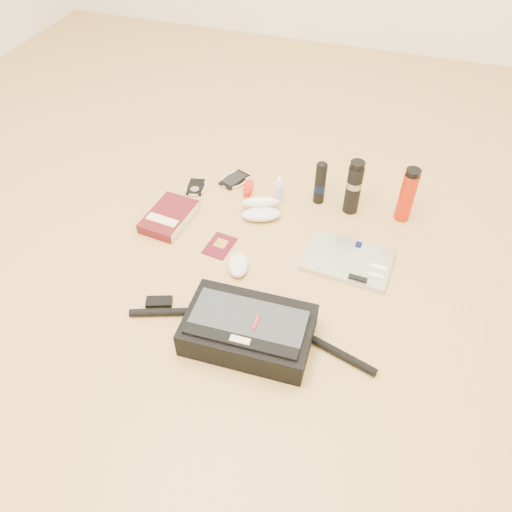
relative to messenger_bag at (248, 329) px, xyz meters
name	(u,v)px	position (x,y,z in m)	size (l,w,h in m)	color
ground	(258,275)	(-0.05, 0.27, -0.05)	(4.00, 4.00, 0.00)	tan
messenger_bag	(248,329)	(0.00, 0.00, 0.00)	(0.81, 0.25, 0.11)	black
laptop	(348,260)	(0.24, 0.43, -0.04)	(0.32, 0.23, 0.03)	#BCBCBF
book	(169,217)	(-0.47, 0.43, -0.03)	(0.17, 0.24, 0.04)	#4C1013
passport	(220,246)	(-0.23, 0.36, -0.05)	(0.10, 0.13, 0.01)	#450C15
mouse	(238,265)	(-0.13, 0.28, -0.03)	(0.10, 0.14, 0.04)	silver
sunglasses_case	(261,209)	(-0.14, 0.58, -0.02)	(0.19, 0.17, 0.09)	silver
ipod	(196,187)	(-0.45, 0.66, -0.04)	(0.11, 0.12, 0.01)	black
phone	(234,180)	(-0.32, 0.75, -0.04)	(0.13, 0.14, 0.01)	black
inhaler	(248,187)	(-0.24, 0.72, -0.04)	(0.05, 0.12, 0.03)	red
spray_bottle	(279,191)	(-0.10, 0.68, 0.00)	(0.03, 0.03, 0.12)	#A7CBDC
aerosol_can	(320,183)	(0.06, 0.73, 0.04)	(0.05, 0.05, 0.19)	black
thermos_black	(354,187)	(0.19, 0.72, 0.07)	(0.07, 0.07, 0.23)	black
thermos_red	(407,195)	(0.39, 0.73, 0.06)	(0.07, 0.07, 0.23)	#B51D07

